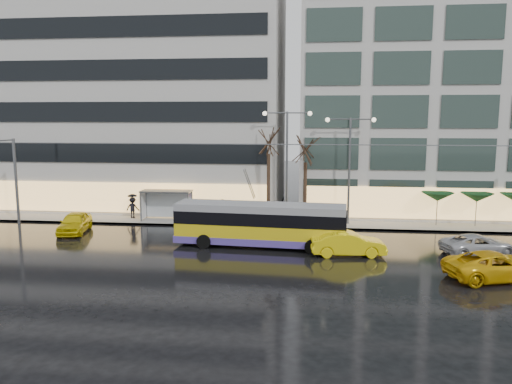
# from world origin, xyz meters

# --- Properties ---
(ground) EXTENTS (140.00, 140.00, 0.00)m
(ground) POSITION_xyz_m (0.00, 0.00, 0.00)
(ground) COLOR black
(ground) RESTS_ON ground
(sidewalk) EXTENTS (80.00, 10.00, 0.15)m
(sidewalk) POSITION_xyz_m (2.00, 14.00, 0.07)
(sidewalk) COLOR gray
(sidewalk) RESTS_ON ground
(kerb) EXTENTS (80.00, 0.10, 0.15)m
(kerb) POSITION_xyz_m (2.00, 9.05, 0.07)
(kerb) COLOR slate
(kerb) RESTS_ON ground
(building_left) EXTENTS (34.00, 14.00, 22.00)m
(building_left) POSITION_xyz_m (-16.00, 19.00, 11.15)
(building_left) COLOR #BCB9B4
(building_left) RESTS_ON sidewalk
(building_right) EXTENTS (32.00, 14.00, 25.00)m
(building_right) POSITION_xyz_m (19.00, 19.00, 12.65)
(building_right) COLOR #BCB9B4
(building_right) RESTS_ON sidewalk
(trolleybus) EXTENTS (11.66, 4.88, 5.34)m
(trolleybus) POSITION_xyz_m (0.61, 3.34, 1.45)
(trolleybus) COLOR gold
(trolleybus) RESTS_ON ground
(catenary) EXTENTS (42.24, 5.12, 7.00)m
(catenary) POSITION_xyz_m (1.00, 7.94, 4.25)
(catenary) COLOR #595B60
(catenary) RESTS_ON ground
(bus_shelter) EXTENTS (4.20, 1.60, 2.51)m
(bus_shelter) POSITION_xyz_m (-8.38, 10.69, 1.96)
(bus_shelter) COLOR #595B60
(bus_shelter) RESTS_ON sidewalk
(street_lamp_near) EXTENTS (3.96, 0.36, 9.03)m
(street_lamp_near) POSITION_xyz_m (2.00, 10.80, 5.99)
(street_lamp_near) COLOR #595B60
(street_lamp_near) RESTS_ON sidewalk
(street_lamp_far) EXTENTS (3.96, 0.36, 8.53)m
(street_lamp_far) POSITION_xyz_m (7.00, 10.80, 5.71)
(street_lamp_far) COLOR #595B60
(street_lamp_far) RESTS_ON sidewalk
(tree_a) EXTENTS (3.20, 3.20, 8.40)m
(tree_a) POSITION_xyz_m (0.50, 11.00, 7.09)
(tree_a) COLOR black
(tree_a) RESTS_ON sidewalk
(tree_b) EXTENTS (3.20, 3.20, 7.70)m
(tree_b) POSITION_xyz_m (3.50, 11.20, 6.40)
(tree_b) COLOR black
(tree_b) RESTS_ON sidewalk
(parasol_a) EXTENTS (2.50, 2.50, 2.65)m
(parasol_a) POSITION_xyz_m (14.00, 11.00, 2.45)
(parasol_a) COLOR #595B60
(parasol_a) RESTS_ON sidewalk
(parasol_b) EXTENTS (2.50, 2.50, 2.65)m
(parasol_b) POSITION_xyz_m (17.00, 11.00, 2.45)
(parasol_b) COLOR #595B60
(parasol_b) RESTS_ON sidewalk
(taxi_a) EXTENTS (2.66, 4.84, 1.56)m
(taxi_a) POSITION_xyz_m (-13.83, 5.87, 0.78)
(taxi_a) COLOR yellow
(taxi_a) RESTS_ON ground
(taxi_b) EXTENTS (4.86, 2.11, 1.56)m
(taxi_b) POSITION_xyz_m (6.38, 1.81, 0.78)
(taxi_b) COLOR yellow
(taxi_b) RESTS_ON ground
(taxi_c) EXTENTS (5.97, 3.92, 1.53)m
(taxi_c) POSITION_xyz_m (14.03, -2.11, 0.76)
(taxi_c) COLOR #E8B00C
(taxi_c) RESTS_ON ground
(sedan_silver) EXTENTS (5.14, 3.37, 1.31)m
(sedan_silver) POSITION_xyz_m (14.68, 2.91, 0.66)
(sedan_silver) COLOR #B5B5BB
(sedan_silver) RESTS_ON ground
(pedestrian_a) EXTENTS (1.03, 1.05, 2.19)m
(pedestrian_a) POSITION_xyz_m (-6.01, 10.65, 1.59)
(pedestrian_a) COLOR black
(pedestrian_a) RESTS_ON sidewalk
(pedestrian_b) EXTENTS (1.03, 0.97, 1.68)m
(pedestrian_b) POSITION_xyz_m (-3.49, 11.54, 0.99)
(pedestrian_b) COLOR black
(pedestrian_b) RESTS_ON sidewalk
(pedestrian_c) EXTENTS (1.19, 0.86, 2.11)m
(pedestrian_c) POSITION_xyz_m (-11.15, 11.03, 1.27)
(pedestrian_c) COLOR black
(pedestrian_c) RESTS_ON sidewalk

